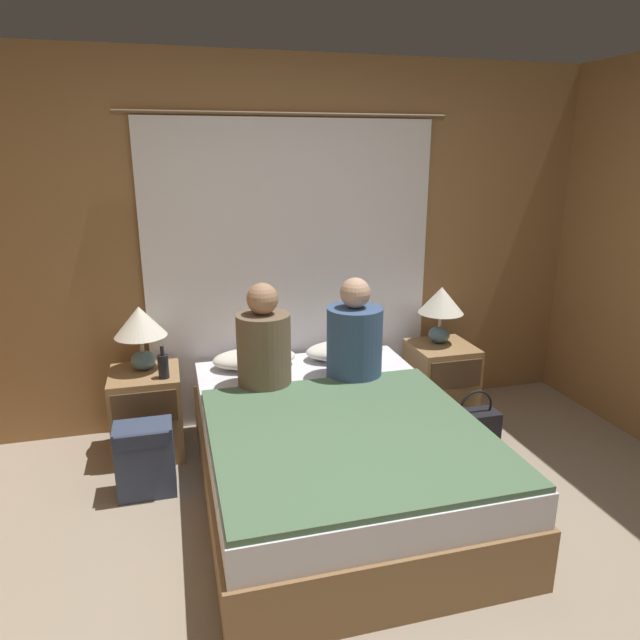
{
  "coord_description": "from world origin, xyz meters",
  "views": [
    {
      "loc": [
        -0.82,
        -1.8,
        1.89
      ],
      "look_at": [
        0.0,
        1.26,
        0.95
      ],
      "focal_mm": 32.0,
      "sensor_mm": 36.0,
      "label": 1
    }
  ],
  "objects_px": {
    "lamp_left": "(140,326)",
    "lamp_right": "(441,304)",
    "bed": "(334,453)",
    "backpack_on_floor": "(145,455)",
    "pillow_left": "(254,358)",
    "person_right_in_bed": "(354,338)",
    "person_left_in_bed": "(264,345)",
    "nightstand_right": "(440,381)",
    "handbag_on_floor": "(474,426)",
    "nightstand_left": "(148,413)",
    "beer_bottle_on_left_stand": "(163,366)",
    "pillow_right": "(345,350)"
  },
  "relations": [
    {
      "from": "lamp_right",
      "to": "backpack_on_floor",
      "type": "distance_m",
      "value": 2.22
    },
    {
      "from": "person_left_in_bed",
      "to": "backpack_on_floor",
      "type": "distance_m",
      "value": 0.92
    },
    {
      "from": "bed",
      "to": "lamp_right",
      "type": "xyz_separation_m",
      "value": [
        1.03,
        0.81,
        0.59
      ]
    },
    {
      "from": "backpack_on_floor",
      "to": "nightstand_left",
      "type": "bearing_deg",
      "value": 89.17
    },
    {
      "from": "pillow_left",
      "to": "person_right_in_bed",
      "type": "bearing_deg",
      "value": -30.89
    },
    {
      "from": "lamp_left",
      "to": "pillow_right",
      "type": "distance_m",
      "value": 1.38
    },
    {
      "from": "nightstand_right",
      "to": "lamp_left",
      "type": "distance_m",
      "value": 2.13
    },
    {
      "from": "pillow_right",
      "to": "pillow_left",
      "type": "bearing_deg",
      "value": 180.0
    },
    {
      "from": "lamp_left",
      "to": "lamp_right",
      "type": "bearing_deg",
      "value": 0.0
    },
    {
      "from": "lamp_right",
      "to": "person_right_in_bed",
      "type": "xyz_separation_m",
      "value": [
        -0.76,
        -0.34,
        -0.08
      ]
    },
    {
      "from": "nightstand_left",
      "to": "lamp_right",
      "type": "distance_m",
      "value": 2.13
    },
    {
      "from": "pillow_left",
      "to": "person_left_in_bed",
      "type": "bearing_deg",
      "value": -88.33
    },
    {
      "from": "bed",
      "to": "person_left_in_bed",
      "type": "height_order",
      "value": "person_left_in_bed"
    },
    {
      "from": "pillow_right",
      "to": "lamp_right",
      "type": "bearing_deg",
      "value": -0.77
    },
    {
      "from": "pillow_left",
      "to": "handbag_on_floor",
      "type": "height_order",
      "value": "pillow_left"
    },
    {
      "from": "bed",
      "to": "person_right_in_bed",
      "type": "relative_size",
      "value": 3.11
    },
    {
      "from": "pillow_left",
      "to": "pillow_right",
      "type": "relative_size",
      "value": 1.0
    },
    {
      "from": "beer_bottle_on_left_stand",
      "to": "nightstand_left",
      "type": "bearing_deg",
      "value": 136.45
    },
    {
      "from": "beer_bottle_on_left_stand",
      "to": "handbag_on_floor",
      "type": "bearing_deg",
      "value": -9.08
    },
    {
      "from": "nightstand_right",
      "to": "person_right_in_bed",
      "type": "xyz_separation_m",
      "value": [
        -0.76,
        -0.28,
        0.48
      ]
    },
    {
      "from": "person_right_in_bed",
      "to": "backpack_on_floor",
      "type": "distance_m",
      "value": 1.42
    },
    {
      "from": "beer_bottle_on_left_stand",
      "to": "person_left_in_bed",
      "type": "bearing_deg",
      "value": -15.0
    },
    {
      "from": "nightstand_right",
      "to": "person_left_in_bed",
      "type": "height_order",
      "value": "person_left_in_bed"
    },
    {
      "from": "person_left_in_bed",
      "to": "nightstand_left",
      "type": "bearing_deg",
      "value": 158.93
    },
    {
      "from": "nightstand_right",
      "to": "handbag_on_floor",
      "type": "bearing_deg",
      "value": -84.03
    },
    {
      "from": "lamp_right",
      "to": "handbag_on_floor",
      "type": "relative_size",
      "value": 1.09
    },
    {
      "from": "beer_bottle_on_left_stand",
      "to": "handbag_on_floor",
      "type": "height_order",
      "value": "beer_bottle_on_left_stand"
    },
    {
      "from": "lamp_right",
      "to": "backpack_on_floor",
      "type": "height_order",
      "value": "lamp_right"
    },
    {
      "from": "nightstand_left",
      "to": "pillow_right",
      "type": "bearing_deg",
      "value": 3.11
    },
    {
      "from": "bed",
      "to": "backpack_on_floor",
      "type": "height_order",
      "value": "bed"
    },
    {
      "from": "lamp_right",
      "to": "pillow_left",
      "type": "bearing_deg",
      "value": 179.59
    },
    {
      "from": "nightstand_right",
      "to": "beer_bottle_on_left_stand",
      "type": "relative_size",
      "value": 2.66
    },
    {
      "from": "beer_bottle_on_left_stand",
      "to": "backpack_on_floor",
      "type": "xyz_separation_m",
      "value": [
        -0.13,
        -0.36,
        -0.39
      ]
    },
    {
      "from": "person_right_in_bed",
      "to": "lamp_left",
      "type": "bearing_deg",
      "value": 165.26
    },
    {
      "from": "lamp_right",
      "to": "person_right_in_bed",
      "type": "distance_m",
      "value": 0.84
    },
    {
      "from": "nightstand_left",
      "to": "nightstand_right",
      "type": "distance_m",
      "value": 2.06
    },
    {
      "from": "nightstand_left",
      "to": "pillow_left",
      "type": "relative_size",
      "value": 0.99
    },
    {
      "from": "lamp_left",
      "to": "pillow_right",
      "type": "height_order",
      "value": "lamp_left"
    },
    {
      "from": "nightstand_left",
      "to": "person_left_in_bed",
      "type": "xyz_separation_m",
      "value": [
        0.72,
        -0.28,
        0.49
      ]
    },
    {
      "from": "bed",
      "to": "person_left_in_bed",
      "type": "distance_m",
      "value": 0.76
    },
    {
      "from": "nightstand_right",
      "to": "handbag_on_floor",
      "type": "distance_m",
      "value": 0.46
    },
    {
      "from": "person_right_in_bed",
      "to": "beer_bottle_on_left_stand",
      "type": "distance_m",
      "value": 1.19
    },
    {
      "from": "person_right_in_bed",
      "to": "backpack_on_floor",
      "type": "bearing_deg",
      "value": -171.19
    },
    {
      "from": "person_right_in_bed",
      "to": "beer_bottle_on_left_stand",
      "type": "bearing_deg",
      "value": 172.24
    },
    {
      "from": "pillow_left",
      "to": "pillow_right",
      "type": "xyz_separation_m",
      "value": [
        0.64,
        0.0,
        0.0
      ]
    },
    {
      "from": "person_left_in_bed",
      "to": "handbag_on_floor",
      "type": "relative_size",
      "value": 1.71
    },
    {
      "from": "pillow_right",
      "to": "person_right_in_bed",
      "type": "relative_size",
      "value": 0.86
    },
    {
      "from": "lamp_right",
      "to": "nightstand_left",
      "type": "bearing_deg",
      "value": -178.23
    },
    {
      "from": "bed",
      "to": "beer_bottle_on_left_stand",
      "type": "bearing_deg",
      "value": 145.32
    },
    {
      "from": "nightstand_right",
      "to": "pillow_right",
      "type": "distance_m",
      "value": 0.77
    }
  ]
}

